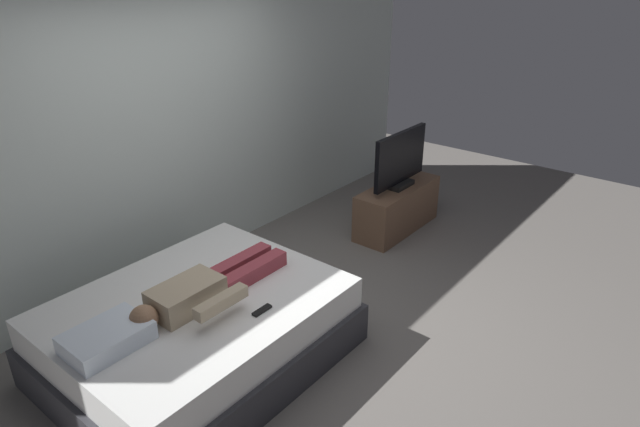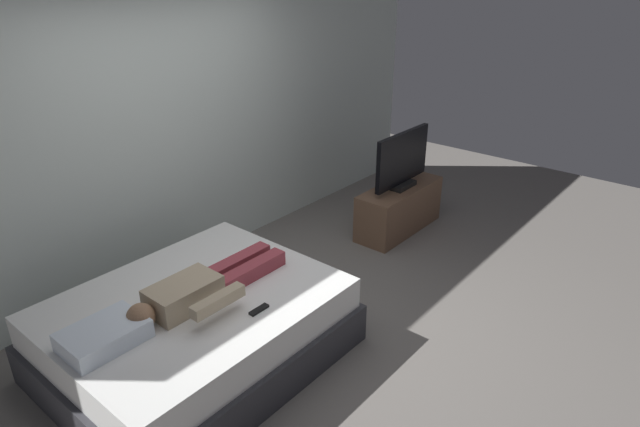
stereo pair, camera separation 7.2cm
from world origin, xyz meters
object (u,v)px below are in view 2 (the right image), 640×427
Objects in this scene: person at (201,289)px; tv_stand at (399,208)px; tv at (402,161)px; remote at (259,310)px; bed at (197,330)px; pillow at (104,335)px.

tv_stand is at bearing 2.31° from person.
tv_stand is 0.53m from tv.
remote is at bearing -69.53° from person.
bed is at bearing 111.00° from remote.
remote is (0.84, -0.47, -0.05)m from pillow.
tv_stand is at bearing 0.77° from pillow.
person is at bearing -5.33° from pillow.
remote is at bearing -168.64° from tv_stand.
tv is (3.40, 0.05, 0.18)m from pillow.
person is (0.03, -0.06, 0.36)m from bed.
tv is (0.00, -0.00, 0.53)m from tv_stand.
bed is at bearing -179.05° from tv.
person is 0.44m from remote.
pillow is 0.96m from remote.
remote is at bearing -29.22° from pillow.
person reaches higher than tv_stand.
bed is at bearing 114.23° from person.
bed is 2.22× the size of tv.
bed is 1.78× the size of tv_stand.
person is 1.43× the size of tv.
pillow is 3.42m from tv_stand.
pillow reaches higher than tv_stand.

